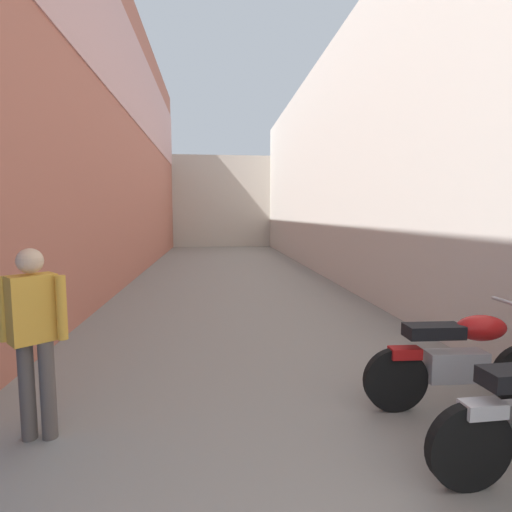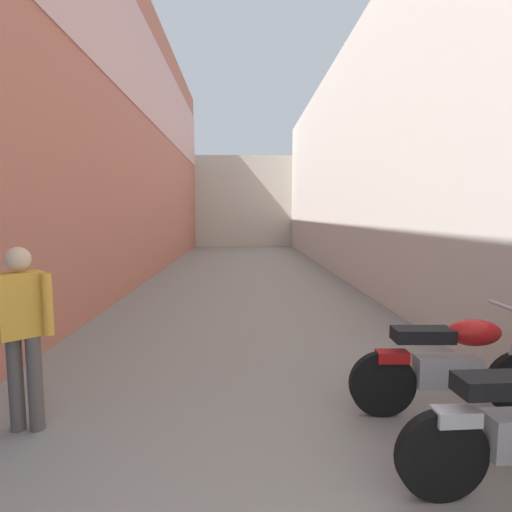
{
  "view_description": "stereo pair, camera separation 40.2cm",
  "coord_description": "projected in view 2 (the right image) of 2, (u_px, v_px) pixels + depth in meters",
  "views": [
    {
      "loc": [
        -0.51,
        0.82,
        1.83
      ],
      "look_at": [
        0.09,
        6.37,
        1.25
      ],
      "focal_mm": 27.9,
      "sensor_mm": 36.0,
      "label": 1
    },
    {
      "loc": [
        -0.1,
        0.79,
        1.83
      ],
      "look_at": [
        0.09,
        6.37,
        1.25
      ],
      "focal_mm": 27.9,
      "sensor_mm": 36.0,
      "label": 2
    }
  ],
  "objects": [
    {
      "name": "pedestrian_mid_alley",
      "position": [
        22.0,
        325.0,
        3.31
      ],
      "size": [
        0.52,
        0.37,
        1.57
      ],
      "color": "#564C47",
      "rests_on": "ground"
    },
    {
      "name": "building_left",
      "position": [
        134.0,
        129.0,
        10.48
      ],
      "size": [
        0.45,
        23.4,
        8.07
      ],
      "color": "#B76651",
      "rests_on": "ground"
    },
    {
      "name": "ground_plane",
      "position": [
        247.0,
        295.0,
        9.06
      ],
      "size": [
        39.4,
        39.4,
        0.0
      ],
      "primitive_type": "plane",
      "color": "gray"
    },
    {
      "name": "building_far_end",
      "position": [
        244.0,
        202.0,
        23.4
      ],
      "size": [
        8.48,
        2.0,
        5.12
      ],
      "primitive_type": "cube",
      "color": "beige",
      "rests_on": "ground"
    },
    {
      "name": "building_right",
      "position": [
        354.0,
        162.0,
        10.8
      ],
      "size": [
        0.45,
        23.4,
        6.52
      ],
      "color": "beige",
      "rests_on": "ground"
    },
    {
      "name": "motorcycle_fourth",
      "position": [
        453.0,
        363.0,
        3.59
      ],
      "size": [
        1.85,
        0.58,
        1.04
      ],
      "color": "black",
      "rests_on": "ground"
    }
  ]
}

